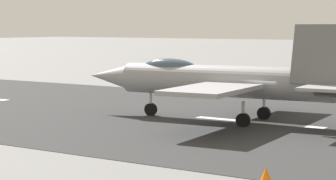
{
  "coord_description": "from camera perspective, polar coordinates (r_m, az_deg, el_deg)",
  "views": [
    {
      "loc": [
        -16.25,
        34.46,
        5.55
      ],
      "look_at": [
        2.72,
        5.68,
        2.2
      ],
      "focal_mm": 71.9,
      "sensor_mm": 36.0,
      "label": 1
    }
  ],
  "objects": [
    {
      "name": "crew_person",
      "position": [
        54.76,
        -0.79,
        0.57
      ],
      "size": [
        0.47,
        0.61,
        1.59
      ],
      "color": "#1E2338",
      "rests_on": "ground"
    },
    {
      "name": "ground_plane",
      "position": [
        38.5,
        8.07,
        -2.79
      ],
      "size": [
        400.0,
        400.0,
        0.0
      ],
      "primitive_type": "plane",
      "color": "slate"
    },
    {
      "name": "fighter_jet",
      "position": [
        38.79,
        4.88,
        0.85
      ],
      "size": [
        17.5,
        14.27,
        5.58
      ],
      "color": "#939398",
      "rests_on": "ground"
    },
    {
      "name": "marker_cone_near",
      "position": [
        24.18,
        8.31,
        -7.11
      ],
      "size": [
        0.44,
        0.44,
        0.55
      ],
      "primitive_type": "cone",
      "color": "orange",
      "rests_on": "ground"
    },
    {
      "name": "runway_strip",
      "position": [
        38.49,
        8.09,
        -2.78
      ],
      "size": [
        240.0,
        26.0,
        0.02
      ],
      "color": "#2F3030",
      "rests_on": "ground"
    }
  ]
}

